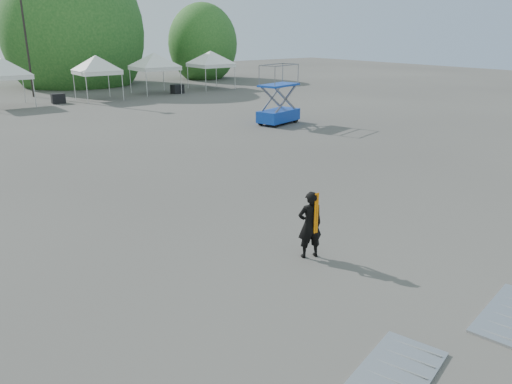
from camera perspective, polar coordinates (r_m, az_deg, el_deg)
ground at (r=14.03m, az=-3.20°, el=-3.69°), size 120.00×120.00×0.00m
light_pole_east at (r=44.02m, az=-24.99°, el=16.98°), size 0.60×0.25×9.80m
tree_mid_e at (r=52.40m, az=-20.12°, el=16.74°), size 5.12×5.12×7.79m
tree_far_e at (r=56.08m, az=-6.09°, el=16.48°), size 3.84×3.84×5.84m
tent_e at (r=39.01m, az=-27.01°, el=13.12°), size 4.37×4.37×3.88m
tent_f at (r=40.33m, az=-17.85°, el=14.29°), size 4.16×4.16×3.88m
tent_g at (r=43.40m, az=-11.58°, el=14.99°), size 4.67×4.67×3.88m
tent_h at (r=46.24m, az=-5.21°, el=15.45°), size 4.63×4.63×3.88m
man at (r=11.83m, az=6.18°, el=-3.73°), size 0.70×0.58×1.65m
scissor_lift at (r=28.70m, az=2.61°, el=11.08°), size 2.81×1.90×3.32m
barrier_left at (r=8.66m, az=15.52°, el=-19.42°), size 2.32×1.59×0.07m
crate_mid at (r=39.68m, az=-21.67°, el=9.90°), size 0.98×0.80×0.71m
crate_east at (r=43.32m, az=-8.98°, el=11.55°), size 1.01×0.82×0.73m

